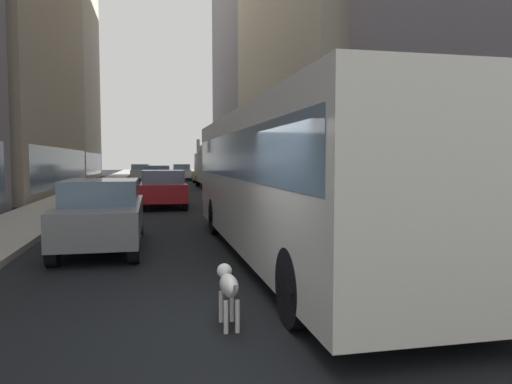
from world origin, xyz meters
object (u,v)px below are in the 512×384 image
object	(u,v)px
transit_bus	(290,174)
car_yellow_taxi	(206,174)
car_white_van	(181,172)
car_silver_sedan	(140,172)
car_blue_hatchback	(158,176)
box_truck	(215,165)
car_red_coupe	(163,188)
dalmatian_dog	(228,285)
car_grey_wagon	(103,213)

from	to	relation	value
transit_bus	car_yellow_taxi	world-z (taller)	transit_bus
car_white_van	car_silver_sedan	size ratio (longest dim) A/B	1.13
car_blue_hatchback	box_truck	bearing A→B (deg)	-44.35
transit_bus	car_white_van	world-z (taller)	transit_bus
car_white_van	car_blue_hatchback	bearing A→B (deg)	-103.14
car_red_coupe	car_silver_sedan	xyz separation A→B (m)	(-1.60, 28.14, -0.00)
car_yellow_taxi	box_truck	world-z (taller)	box_truck
box_truck	transit_bus	bearing A→B (deg)	-93.71
car_white_van	box_truck	world-z (taller)	box_truck
dalmatian_dog	car_blue_hatchback	bearing A→B (deg)	90.80
car_blue_hatchback	car_red_coupe	bearing A→B (deg)	-90.00
car_blue_hatchback	car_silver_sedan	bearing A→B (deg)	98.12
car_white_van	car_silver_sedan	distance (m)	4.11
car_grey_wagon	car_silver_sedan	xyz separation A→B (m)	(0.00, 37.83, -0.00)
car_white_van	car_yellow_taxi	distance (m)	7.94
car_yellow_taxi	car_grey_wagon	bearing A→B (deg)	-100.88
dalmatian_dog	transit_bus	bearing A→B (deg)	63.56
car_yellow_taxi	dalmatian_dog	bearing A→B (deg)	-95.79
car_silver_sedan	car_blue_hatchback	bearing A→B (deg)	-81.88
car_white_van	car_grey_wagon	size ratio (longest dim) A/B	0.97
car_red_coupe	car_grey_wagon	world-z (taller)	same
car_white_van	box_truck	size ratio (longest dim) A/B	0.61
transit_bus	box_truck	distance (m)	24.70
car_yellow_taxi	transit_bus	bearing A→B (deg)	-92.95
car_blue_hatchback	dalmatian_dog	distance (m)	32.48
car_white_van	car_red_coupe	bearing A→B (deg)	-95.04
transit_bus	car_silver_sedan	world-z (taller)	transit_bus
car_grey_wagon	car_yellow_taxi	bearing A→B (deg)	79.12
car_blue_hatchback	car_red_coupe	distance (m)	16.92
car_white_van	car_silver_sedan	xyz separation A→B (m)	(-4.00, 0.93, -0.00)
dalmatian_dog	box_truck	bearing A→B (deg)	82.92
car_red_coupe	car_yellow_taxi	bearing A→B (deg)	78.37
transit_bus	car_yellow_taxi	distance (m)	31.12
car_blue_hatchback	dalmatian_dog	bearing A→B (deg)	-89.20
car_white_van	car_grey_wagon	xyz separation A→B (m)	(-4.00, -36.90, 0.00)
car_red_coupe	car_yellow_taxi	xyz separation A→B (m)	(4.00, 19.43, -0.00)
car_white_van	car_yellow_taxi	bearing A→B (deg)	-78.37
car_red_coupe	dalmatian_dog	xyz separation A→B (m)	(0.45, -15.55, -0.31)
car_silver_sedan	dalmatian_dog	bearing A→B (deg)	-87.31
car_blue_hatchback	car_red_coupe	world-z (taller)	same
car_grey_wagon	box_truck	size ratio (longest dim) A/B	0.63
car_grey_wagon	car_yellow_taxi	distance (m)	29.66
car_red_coupe	car_grey_wagon	distance (m)	9.83
transit_bus	car_red_coupe	xyz separation A→B (m)	(-2.40, 11.63, -0.95)
transit_bus	car_silver_sedan	size ratio (longest dim) A/B	2.85
car_grey_wagon	dalmatian_dog	distance (m)	6.21
car_white_van	dalmatian_dog	distance (m)	42.80
car_red_coupe	car_silver_sedan	bearing A→B (deg)	93.25
car_yellow_taxi	box_truck	distance (m)	6.47
car_white_van	box_truck	xyz separation A→B (m)	(1.60, -14.19, 0.84)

